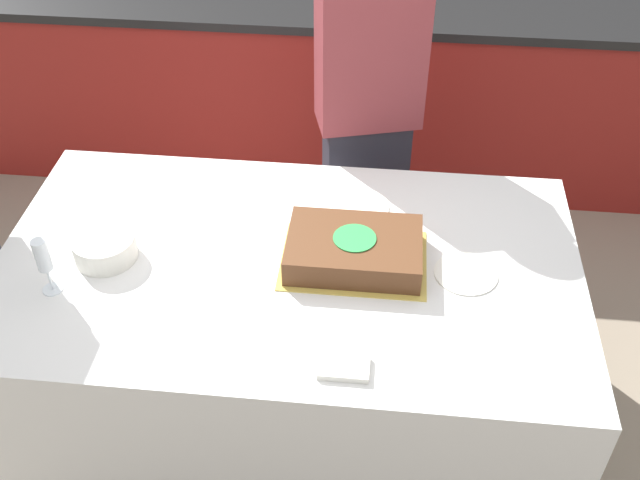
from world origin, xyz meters
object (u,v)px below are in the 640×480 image
(cake, at_px, (354,250))
(plate_stack, at_px, (105,247))
(person_cutting_cake, at_px, (368,112))
(wine_glass, at_px, (43,258))

(cake, distance_m, plate_stack, 0.79)
(person_cutting_cake, bearing_deg, plate_stack, 29.96)
(wine_glass, bearing_deg, person_cutting_cake, 46.77)
(person_cutting_cake, bearing_deg, cake, 74.54)
(cake, height_order, person_cutting_cake, person_cutting_cake)
(cake, xyz_separation_m, person_cutting_cake, (0.00, 0.74, 0.06))
(plate_stack, bearing_deg, person_cutting_cake, 45.42)
(cake, distance_m, person_cutting_cake, 0.74)
(plate_stack, xyz_separation_m, person_cutting_cake, (0.79, 0.80, 0.07))
(cake, bearing_deg, plate_stack, -175.38)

